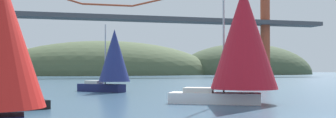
% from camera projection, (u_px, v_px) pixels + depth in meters
% --- Properties ---
extents(headland_center, '(81.49, 44.00, 24.58)m').
position_uv_depth(headland_center, '(106.00, 75.00, 150.74)').
color(headland_center, '#4C5B3D').
rests_on(headland_center, ground_plane).
extents(headland_right, '(55.33, 44.00, 24.44)m').
position_uv_depth(headland_right, '(244.00, 74.00, 165.91)').
color(headland_right, '#425138').
rests_on(headland_right, ground_plane).
extents(suspension_bridge, '(130.25, 6.00, 41.08)m').
position_uv_depth(suspension_bridge, '(108.00, 10.00, 111.29)').
color(suspension_bridge, '#A34228').
rests_on(suspension_bridge, ground_plane).
extents(sailboat_navy_sail, '(6.08, 6.09, 7.28)m').
position_uv_depth(sailboat_navy_sail, '(113.00, 59.00, 44.31)').
color(sailboat_navy_sail, '#191E4C').
rests_on(sailboat_navy_sail, ground_plane).
extents(sailboat_crimson_sail, '(8.47, 6.65, 9.81)m').
position_uv_depth(sailboat_crimson_sail, '(242.00, 41.00, 29.83)').
color(sailboat_crimson_sail, white).
rests_on(sailboat_crimson_sail, ground_plane).
extents(sailboat_scarlet_sail, '(9.24, 6.60, 10.11)m').
position_uv_depth(sailboat_scarlet_sail, '(250.00, 52.00, 65.10)').
color(sailboat_scarlet_sail, '#B7B2A8').
rests_on(sailboat_scarlet_sail, ground_plane).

